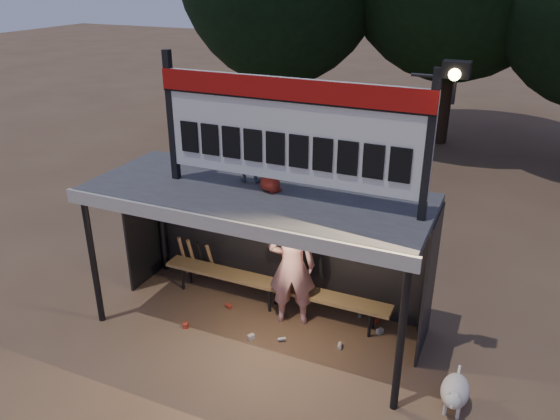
# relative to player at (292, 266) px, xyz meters

# --- Properties ---
(ground) EXTENTS (80.00, 80.00, 0.00)m
(ground) POSITION_rel_player_xyz_m (-0.43, -0.34, -1.01)
(ground) COLOR brown
(ground) RESTS_ON ground
(player) EXTENTS (0.86, 0.70, 2.02)m
(player) POSITION_rel_player_xyz_m (0.00, 0.00, 0.00)
(player) COLOR white
(player) RESTS_ON ground
(child_a) EXTENTS (0.51, 0.43, 0.94)m
(child_a) POSITION_rel_player_xyz_m (-0.74, 0.02, 1.78)
(child_a) COLOR gray
(child_a) RESTS_ON dugout_shelter
(child_b) EXTENTS (0.52, 0.46, 0.90)m
(child_b) POSITION_rel_player_xyz_m (-0.25, -0.22, 1.76)
(child_b) COLOR #B32B1B
(child_b) RESTS_ON dugout_shelter
(dugout_shelter) EXTENTS (5.10, 2.08, 2.32)m
(dugout_shelter) POSITION_rel_player_xyz_m (-0.43, -0.09, 0.83)
(dugout_shelter) COLOR #3F3E41
(dugout_shelter) RESTS_ON ground
(scoreboard_assembly) EXTENTS (4.10, 0.27, 1.99)m
(scoreboard_assembly) POSITION_rel_player_xyz_m (0.13, -0.35, 2.31)
(scoreboard_assembly) COLOR black
(scoreboard_assembly) RESTS_ON dugout_shelter
(bench) EXTENTS (4.00, 0.35, 0.48)m
(bench) POSITION_rel_player_xyz_m (-0.43, 0.21, -0.58)
(bench) COLOR olive
(bench) RESTS_ON ground
(dog) EXTENTS (0.36, 0.81, 0.49)m
(dog) POSITION_rel_player_xyz_m (2.67, -0.96, -0.73)
(dog) COLOR silver
(dog) RESTS_ON ground
(bats) EXTENTS (0.68, 0.35, 0.84)m
(bats) POSITION_rel_player_xyz_m (-2.06, 0.48, -0.58)
(bats) COLOR #986C47
(bats) RESTS_ON ground
(litter) EXTENTS (2.98, 1.54, 0.08)m
(litter) POSITION_rel_player_xyz_m (0.22, -0.16, -0.97)
(litter) COLOR #AD2D1D
(litter) RESTS_ON ground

